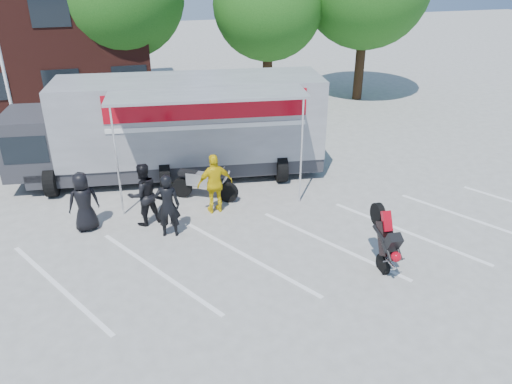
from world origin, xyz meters
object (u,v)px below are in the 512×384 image
spectator_leather_b (168,206)px  flagpole (2,25)px  tree_mid (268,5)px  spectator_hivis (215,184)px  stunt_bike_rider (373,259)px  parked_motorcycle (205,199)px  spectator_leather_c (143,194)px  spectator_leather_a (84,202)px  transporter_truck (181,175)px

spectator_leather_b → flagpole: bearing=-47.5°
tree_mid → spectator_hivis: bearing=-114.4°
stunt_bike_rider → spectator_leather_b: bearing=154.0°
parked_motorcycle → stunt_bike_rider: size_ratio=1.25×
spectator_leather_c → flagpole: bearing=-77.8°
flagpole → spectator_hivis: flagpole is taller
stunt_bike_rider → tree_mid: bearing=86.3°
parked_motorcycle → spectator_leather_a: (-3.68, -0.98, 0.90)m
flagpole → spectator_leather_a: size_ratio=4.45×
transporter_truck → spectator_hivis: (0.68, -3.11, 0.96)m
tree_mid → transporter_truck: (-5.78, -8.11, -4.94)m
spectator_leather_b → tree_mid: bearing=-108.2°
flagpole → tree_mid: 12.31m
tree_mid → stunt_bike_rider: 15.88m
spectator_hivis → flagpole: bearing=-51.2°
stunt_bike_rider → spectator_leather_c: spectator_leather_c is taller
spectator_leather_a → spectator_leather_c: bearing=163.5°
transporter_truck → spectator_leather_c: 3.72m
parked_motorcycle → stunt_bike_rider: bearing=-113.5°
tree_mid → spectator_leather_b: (-6.67, -12.27, -3.99)m
tree_mid → spectator_leather_a: bearing=-128.4°
transporter_truck → spectator_hivis: spectator_hivis is taller
tree_mid → stunt_bike_rider: (-1.62, -15.01, -4.94)m
spectator_leather_a → spectator_leather_c: size_ratio=0.94×
spectator_leather_c → spectator_hivis: bearing=164.5°
spectator_leather_b → spectator_leather_c: spectator_leather_c is taller
parked_motorcycle → spectator_leather_c: bearing=147.2°
flagpole → parked_motorcycle: flagpole is taller
transporter_truck → parked_motorcycle: 2.24m
tree_mid → spectator_hivis: size_ratio=4.02×
parked_motorcycle → spectator_leather_c: 2.47m
spectator_leather_a → spectator_leather_c: spectator_leather_c is taller
parked_motorcycle → spectator_leather_b: (-1.39, -1.97, 0.95)m
transporter_truck → stunt_bike_rider: 8.05m
stunt_bike_rider → spectator_leather_b: spectator_leather_b is taller
spectator_leather_b → spectator_leather_c: size_ratio=0.99×
spectator_leather_a → tree_mid: bearing=-141.4°
spectator_leather_a → spectator_leather_b: 2.49m
tree_mid → spectator_hivis: 12.96m
flagpole → spectator_leather_c: bearing=-58.1°
stunt_bike_rider → spectator_leather_a: size_ratio=1.02×
tree_mid → spectator_leather_c: bearing=-122.6°
spectator_leather_a → spectator_hivis: size_ratio=0.94×
parked_motorcycle → spectator_leather_c: spectator_leather_c is taller
stunt_bike_rider → spectator_hivis: spectator_hivis is taller
parked_motorcycle → spectator_hivis: size_ratio=1.20×
parked_motorcycle → spectator_hivis: spectator_hivis is taller
spectator_leather_c → stunt_bike_rider: bearing=127.6°
tree_mid → stunt_bike_rider: tree_mid is taller
tree_mid → spectator_leather_a: 14.96m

